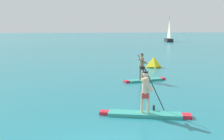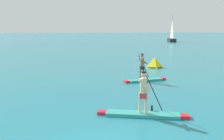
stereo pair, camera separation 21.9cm
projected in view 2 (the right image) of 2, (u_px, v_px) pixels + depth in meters
The scene contains 4 objects.
paddleboarder_mid_center at pixel (143, 107), 9.81m from camera, with size 3.49×1.37×1.89m.
paddleboarder_far_right at pixel (144, 75), 16.37m from camera, with size 2.92×1.16×1.80m.
race_marker_buoy at pixel (155, 63), 22.21m from camera, with size 1.28×1.28×0.94m.
sailboat_right_horizon at pixel (172, 38), 66.48m from camera, with size 2.93×6.42×6.79m.
Camera 2 is at (-0.74, -5.76, 3.34)m, focal length 40.78 mm.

